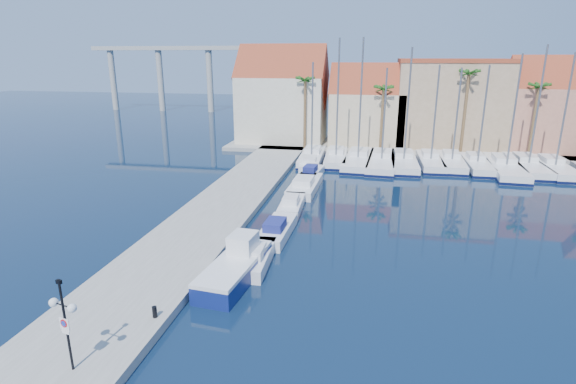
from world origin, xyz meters
name	(u,v)px	position (x,y,z in m)	size (l,w,h in m)	color
ground	(292,343)	(0.00, 0.00, 0.00)	(260.00, 260.00, 0.00)	#081C31
quay_west	(208,221)	(-9.00, 13.50, 0.25)	(6.00, 77.00, 0.50)	gray
shore_north	(423,145)	(10.00, 48.00, 0.25)	(54.00, 16.00, 0.50)	gray
lamp_post	(64,312)	(-8.06, -3.97, 3.09)	(1.31, 0.59, 3.94)	black
bollard	(155,312)	(-6.60, 0.06, 0.78)	(0.22, 0.22, 0.56)	black
fishing_boat	(236,266)	(-4.27, 5.45, 0.77)	(2.90, 6.81, 2.31)	navy
motorboat_west_0	(256,257)	(-3.60, 7.33, 0.51)	(1.89, 5.28, 1.40)	white
motorboat_west_1	(277,230)	(-3.31, 11.99, 0.51)	(1.98, 5.76, 1.40)	white
motorboat_west_2	(292,205)	(-3.30, 17.78, 0.51)	(1.92, 5.41, 1.40)	white
motorboat_west_3	(305,185)	(-3.13, 23.81, 0.51)	(2.59, 7.53, 1.40)	white
motorboat_west_4	(311,173)	(-3.17, 28.51, 0.51)	(2.22, 5.52, 1.40)	white
motorboat_west_5	(310,163)	(-3.98, 33.03, 0.51)	(2.57, 6.65, 1.40)	white
sailboat_0	(312,157)	(-4.15, 36.10, 0.58)	(2.93, 9.98, 11.69)	white
sailboat_1	(336,157)	(-1.24, 36.29, 0.62)	(2.93, 9.63, 14.30)	white
sailboat_2	(358,159)	(1.47, 35.69, 0.59)	(3.61, 11.43, 14.31)	white
sailboat_3	(382,161)	(4.18, 35.48, 0.55)	(3.68, 11.82, 11.09)	white
sailboat_4	(403,161)	(6.65, 35.87, 0.58)	(3.06, 11.07, 13.27)	white
sailboat_5	(430,161)	(9.72, 36.36, 0.58)	(2.63, 9.51, 11.42)	white
sailboat_6	(451,162)	(12.12, 36.57, 0.57)	(2.97, 9.86, 11.14)	white
sailboat_7	(476,164)	(14.74, 35.89, 0.58)	(2.52, 9.32, 11.42)	white
sailboat_8	(505,167)	(17.59, 35.08, 0.56)	(3.94, 12.14, 12.61)	white
sailboat_9	(527,165)	(20.19, 36.33, 0.58)	(2.93, 10.87, 13.49)	white
sailboat_10	(553,167)	(22.74, 35.85, 0.58)	(2.77, 10.41, 12.71)	white
building_0	(283,98)	(-10.00, 47.00, 6.52)	(12.30, 9.00, 13.50)	beige
building_1	(367,109)	(2.00, 47.00, 5.30)	(10.30, 8.00, 11.00)	#C4B08A
building_2	(450,103)	(13.00, 48.00, 6.26)	(14.20, 10.20, 11.50)	#A08562
building_3	(547,108)	(25.00, 47.00, 5.86)	(10.30, 8.00, 12.00)	#B8745D
palm_0	(305,82)	(-6.00, 42.00, 9.08)	(2.60, 2.60, 10.15)	brown
palm_1	(384,91)	(4.00, 42.00, 8.14)	(2.60, 2.60, 9.15)	brown
palm_2	(469,76)	(14.00, 42.00, 10.02)	(2.60, 2.60, 11.15)	brown
palm_3	(539,89)	(22.00, 42.00, 8.61)	(2.60, 2.60, 9.65)	brown
viaduct	(188,65)	(-39.07, 82.00, 10.25)	(48.00, 2.20, 14.45)	#9E9E99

